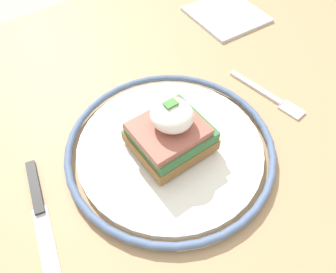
{
  "coord_description": "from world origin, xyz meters",
  "views": [
    {
      "loc": [
        0.16,
        0.22,
        1.13
      ],
      "look_at": [
        0.0,
        0.01,
        0.79
      ],
      "focal_mm": 35.0,
      "sensor_mm": 36.0,
      "label": 1
    }
  ],
  "objects_px": {
    "sandwich": "(169,132)",
    "knife": "(41,215)",
    "plate": "(168,149)",
    "napkin": "(226,15)",
    "fork": "(269,96)"
  },
  "relations": [
    {
      "from": "sandwich",
      "to": "knife",
      "type": "distance_m",
      "value": 0.19
    },
    {
      "from": "sandwich",
      "to": "plate",
      "type": "bearing_deg",
      "value": -58.64
    },
    {
      "from": "plate",
      "to": "knife",
      "type": "relative_size",
      "value": 1.5
    },
    {
      "from": "plate",
      "to": "fork",
      "type": "bearing_deg",
      "value": 177.54
    },
    {
      "from": "sandwich",
      "to": "napkin",
      "type": "relative_size",
      "value": 0.72
    },
    {
      "from": "fork",
      "to": "plate",
      "type": "bearing_deg",
      "value": -2.46
    },
    {
      "from": "plate",
      "to": "knife",
      "type": "bearing_deg",
      "value": -4.66
    },
    {
      "from": "sandwich",
      "to": "fork",
      "type": "bearing_deg",
      "value": 177.99
    },
    {
      "from": "sandwich",
      "to": "knife",
      "type": "bearing_deg",
      "value": -5.12
    },
    {
      "from": "fork",
      "to": "napkin",
      "type": "relative_size",
      "value": 1.01
    },
    {
      "from": "knife",
      "to": "napkin",
      "type": "distance_m",
      "value": 0.51
    },
    {
      "from": "plate",
      "to": "knife",
      "type": "distance_m",
      "value": 0.18
    },
    {
      "from": "sandwich",
      "to": "napkin",
      "type": "xyz_separation_m",
      "value": [
        -0.29,
        -0.2,
        -0.04
      ]
    },
    {
      "from": "knife",
      "to": "plate",
      "type": "bearing_deg",
      "value": 175.34
    },
    {
      "from": "fork",
      "to": "knife",
      "type": "relative_size",
      "value": 0.71
    }
  ]
}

